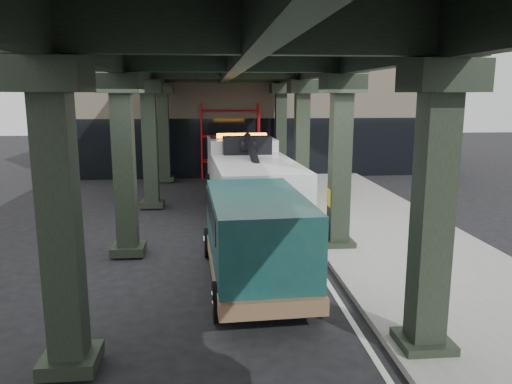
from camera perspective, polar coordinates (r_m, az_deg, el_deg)
ground at (r=12.62m, az=-0.11°, el=-9.63°), size 90.00×90.00×0.00m
sidewalk at (r=15.47m, az=16.13°, el=-5.84°), size 5.00×40.00×0.15m
lane_stripe at (r=14.72m, az=5.83°, el=-6.59°), size 0.12×38.00×0.01m
viaduct at (r=13.80m, az=-2.61°, el=15.23°), size 7.40×32.00×6.40m
building at (r=31.90m, az=0.25°, el=10.29°), size 22.00×10.00×8.00m
scaffolding at (r=26.52m, az=-2.97°, el=6.00°), size 3.08×0.88×4.00m
tow_truck at (r=18.34m, az=-0.87°, el=1.80°), size 3.19×9.52×3.08m
towed_van at (r=11.69m, az=-0.10°, el=-5.06°), size 2.47×5.66×2.26m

